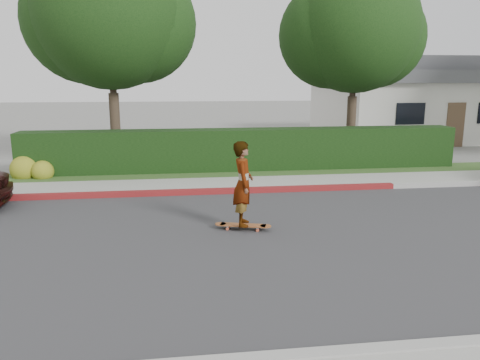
{
  "coord_description": "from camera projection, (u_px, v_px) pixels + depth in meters",
  "views": [
    {
      "loc": [
        -5.26,
        -8.73,
        3.19
      ],
      "look_at": [
        -3.93,
        1.29,
        1.0
      ],
      "focal_mm": 35.0,
      "sensor_mm": 36.0,
      "label": 1
    }
  ],
  "objects": [
    {
      "name": "road",
      "position": [
        434.0,
        234.0,
        9.81
      ],
      "size": [
        60.0,
        8.0,
        0.01
      ],
      "primitive_type": "cube",
      "color": "#2D2D30",
      "rests_on": "ground"
    },
    {
      "name": "curb_far",
      "position": [
        360.0,
        187.0,
        13.77
      ],
      "size": [
        60.0,
        0.2,
        0.15
      ],
      "primitive_type": "cube",
      "color": "#9E9E99",
      "rests_on": "ground"
    },
    {
      "name": "ground",
      "position": [
        434.0,
        234.0,
        9.81
      ],
      "size": [
        120.0,
        120.0,
        0.0
      ],
      "primitive_type": "plane",
      "color": "slate",
      "rests_on": "ground"
    },
    {
      "name": "house",
      "position": [
        419.0,
        99.0,
        25.89
      ],
      "size": [
        10.6,
        8.6,
        4.3
      ],
      "color": "beige",
      "rests_on": "ground"
    },
    {
      "name": "skateboard",
      "position": [
        243.0,
        225.0,
        10.05
      ],
      "size": [
        1.24,
        0.57,
        0.11
      ],
      "rotation": [
        0.0,
        0.0,
        -0.28
      ],
      "color": "#C45436",
      "rests_on": "ground"
    },
    {
      "name": "sidewalk_far",
      "position": [
        349.0,
        181.0,
        14.64
      ],
      "size": [
        60.0,
        1.6,
        0.12
      ],
      "primitive_type": "cube",
      "color": "gray",
      "rests_on": "ground"
    },
    {
      "name": "planting_strip",
      "position": [
        332.0,
        171.0,
        16.2
      ],
      "size": [
        60.0,
        1.6,
        0.1
      ],
      "primitive_type": "cube",
      "color": "#2D4C1E",
      "rests_on": "ground"
    },
    {
      "name": "hedge",
      "position": [
        244.0,
        151.0,
        16.25
      ],
      "size": [
        15.0,
        1.0,
        1.5
      ],
      "primitive_type": "cube",
      "color": "black",
      "rests_on": "ground"
    },
    {
      "name": "curb_red_section",
      "position": [
        189.0,
        192.0,
        13.13
      ],
      "size": [
        12.0,
        0.21,
        0.15
      ],
      "primitive_type": "cube",
      "color": "maroon",
      "rests_on": "ground"
    },
    {
      "name": "flowering_shrub",
      "position": [
        30.0,
        170.0,
        14.99
      ],
      "size": [
        1.4,
        1.0,
        0.9
      ],
      "color": "#2D4C19",
      "rests_on": "ground"
    },
    {
      "name": "tree_left",
      "position": [
        109.0,
        18.0,
        16.15
      ],
      "size": [
        5.99,
        5.21,
        8.0
      ],
      "color": "#33261C",
      "rests_on": "ground"
    },
    {
      "name": "tree_center",
      "position": [
        353.0,
        33.0,
        17.86
      ],
      "size": [
        5.66,
        4.84,
        7.44
      ],
      "color": "#33261C",
      "rests_on": "ground"
    },
    {
      "name": "skateboarder",
      "position": [
        243.0,
        184.0,
        9.86
      ],
      "size": [
        0.51,
        0.7,
        1.81
      ],
      "primitive_type": "imported",
      "rotation": [
        0.0,
        0.0,
        1.46
      ],
      "color": "white",
      "rests_on": "skateboard"
    }
  ]
}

